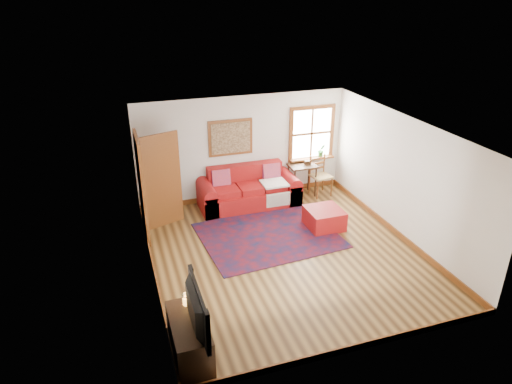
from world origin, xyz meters
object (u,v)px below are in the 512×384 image
object	(u,v)px
side_table	(302,170)
red_leather_sofa	(249,192)
ladder_back_chair	(320,174)
media_cabinet	(189,339)
red_ottoman	(324,218)

from	to	relation	value
side_table	red_leather_sofa	bearing A→B (deg)	-175.85
side_table	ladder_back_chair	xyz separation A→B (m)	(0.43, -0.09, -0.12)
red_leather_sofa	media_cabinet	size ratio (longest dim) A/B	2.14
side_table	media_cabinet	bearing A→B (deg)	-129.05
side_table	media_cabinet	distance (m)	5.79
ladder_back_chair	media_cabinet	world-z (taller)	ladder_back_chair
ladder_back_chair	red_leather_sofa	bearing A→B (deg)	-179.66
media_cabinet	red_ottoman	bearing A→B (deg)	39.18
side_table	ladder_back_chair	bearing A→B (deg)	-11.90
red_leather_sofa	media_cabinet	world-z (taller)	red_leather_sofa
ladder_back_chair	side_table	bearing A→B (deg)	168.10
red_ottoman	side_table	world-z (taller)	side_table
media_cabinet	side_table	bearing A→B (deg)	50.95
red_leather_sofa	red_ottoman	bearing A→B (deg)	-52.80
side_table	ladder_back_chair	distance (m)	0.46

